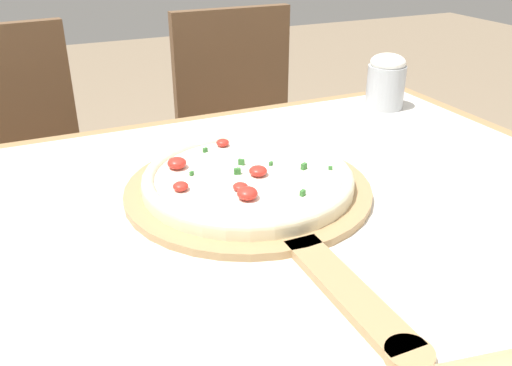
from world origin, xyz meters
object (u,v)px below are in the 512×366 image
at_px(pizza_peel, 254,195).
at_px(flour_cup, 386,81).
at_px(chair_right, 244,134).
at_px(chair_left, 18,171).
at_px(pizza, 248,178).

height_order(pizza_peel, flour_cup, flour_cup).
distance_m(pizza_peel, chair_right, 0.90).
distance_m(chair_left, flour_cup, 0.99).
bearing_deg(chair_right, pizza_peel, -111.92).
distance_m(chair_left, chair_right, 0.66).
relative_size(pizza_peel, flour_cup, 5.01).
height_order(pizza, chair_right, chair_right).
distance_m(chair_right, flour_cup, 0.61).
bearing_deg(pizza_peel, flour_cup, 32.34).
distance_m(pizza_peel, pizza, 0.03).
bearing_deg(chair_left, flour_cup, -39.78).
height_order(pizza_peel, chair_right, chair_right).
relative_size(pizza, chair_left, 0.37).
bearing_deg(chair_left, chair_right, -6.32).
bearing_deg(flour_cup, chair_left, 146.59).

